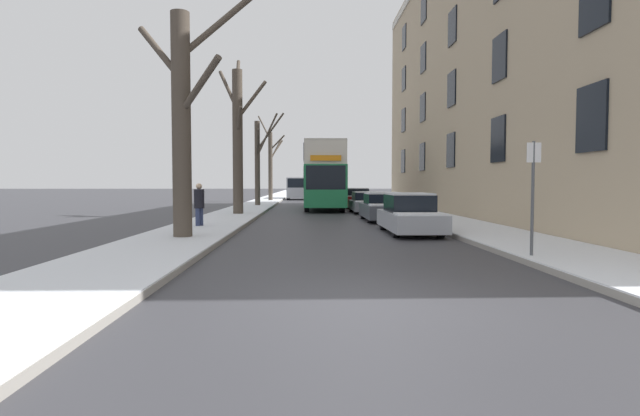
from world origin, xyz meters
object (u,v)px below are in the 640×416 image
bare_tree_left_2 (259,160)px  parked_car_1 (383,207)px  double_decker_bus (323,173)px  street_sign_post (533,194)px  parked_car_2 (367,203)px  bare_tree_left_3 (271,163)px  bare_tree_left_0 (183,119)px  bare_tree_left_1 (238,136)px  pedestrian_left_sidewalk (199,204)px  oncoming_van (297,188)px  parked_car_3 (357,199)px  parked_car_0 (410,215)px

bare_tree_left_2 → parked_car_1: (7.21, -13.71, -2.89)m
double_decker_bus → street_sign_post: bearing=-80.4°
bare_tree_left_2 → parked_car_2: size_ratio=1.54×
double_decker_bus → bare_tree_left_3: bearing=107.9°
street_sign_post → double_decker_bus: bearing=99.6°
bare_tree_left_0 → bare_tree_left_3: size_ratio=0.91×
bare_tree_left_1 → parked_car_2: bearing=23.4°
bare_tree_left_0 → parked_car_2: (7.37, 14.80, -3.11)m
bare_tree_left_3 → parked_car_2: (7.11, -18.27, -3.15)m
pedestrian_left_sidewalk → parked_car_1: bearing=-33.7°
bare_tree_left_1 → parked_car_1: (7.32, -3.33, -3.68)m
oncoming_van → parked_car_3: bearing=-75.8°
bare_tree_left_1 → pedestrian_left_sidewalk: size_ratio=4.84×
bare_tree_left_3 → parked_car_0: size_ratio=1.90×
parked_car_1 → parked_car_3: (-0.00, 12.50, 0.03)m
parked_car_2 → parked_car_3: 6.01m
pedestrian_left_sidewalk → parked_car_0: bearing=-74.9°
bare_tree_left_1 → bare_tree_left_3: bare_tree_left_1 is taller
bare_tree_left_1 → parked_car_3: (7.32, 9.17, -3.65)m
parked_car_3 → street_sign_post: (1.39, -25.06, 0.88)m
parked_car_3 → oncoming_van: (-4.73, 18.75, 0.62)m
double_decker_bus → pedestrian_left_sidewalk: (-5.20, -15.09, -1.51)m
bare_tree_left_0 → parked_car_3: 22.29m
bare_tree_left_3 → parked_car_1: size_ratio=1.93×
bare_tree_left_1 → oncoming_van: size_ratio=1.64×
pedestrian_left_sidewalk → street_sign_post: bearing=-105.2°
pedestrian_left_sidewalk → street_sign_post: 12.22m
double_decker_bus → parked_car_2: double_decker_bus is taller
double_decker_bus → oncoming_van: 20.77m
pedestrian_left_sidewalk → street_sign_post: street_sign_post is taller
bare_tree_left_2 → street_sign_post: 27.71m
pedestrian_left_sidewalk → parked_car_2: bearing=-8.9°
bare_tree_left_0 → oncoming_van: (2.63, 39.56, -2.43)m
street_sign_post → bare_tree_left_2: bearing=108.1°
bare_tree_left_0 → bare_tree_left_3: 33.08m
double_decker_bus → bare_tree_left_0: bearing=-104.3°
bare_tree_left_3 → pedestrian_left_sidewalk: bare_tree_left_3 is taller
bare_tree_left_0 → parked_car_1: size_ratio=1.76×
double_decker_bus → parked_car_3: 3.64m
bare_tree_left_2 → oncoming_van: bare_tree_left_2 is taller
bare_tree_left_3 → bare_tree_left_1: bearing=-90.6°
bare_tree_left_2 → parked_car_2: (7.21, -7.22, -2.92)m
parked_car_3 → street_sign_post: bearing=-86.8°
bare_tree_left_0 → bare_tree_left_1: 11.66m
bare_tree_left_2 → double_decker_bus: (4.68, -3.09, -1.04)m
bare_tree_left_1 → parked_car_1: bearing=-24.5°
parked_car_2 → double_decker_bus: bearing=121.5°
parked_car_0 → parked_car_2: 12.50m
bare_tree_left_0 → parked_car_0: 8.30m
bare_tree_left_1 → bare_tree_left_2: (0.10, 10.38, -0.79)m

